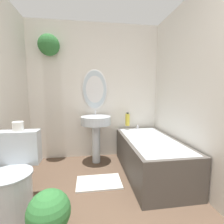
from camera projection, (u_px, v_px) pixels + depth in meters
wall_back at (91, 87)px, 2.93m from camera, size 2.41×0.34×2.40m
wall_right at (212, 92)px, 1.72m from camera, size 0.06×2.94×2.40m
toilet at (13, 181)px, 1.60m from camera, size 0.42×0.56×0.78m
pedestal_sink at (96, 127)px, 2.72m from camera, size 0.50×0.50×0.89m
bathtub at (150, 155)px, 2.39m from camera, size 0.74×1.47×0.60m
shampoo_bottle at (128, 120)px, 2.91m from camera, size 0.08×0.08×0.24m
potted_plant at (49, 215)px, 1.25m from camera, size 0.33×0.33×0.45m
bath_mat at (99, 182)px, 2.15m from camera, size 0.58×0.37×0.02m
toilet_paper_roll at (18, 126)px, 1.74m from camera, size 0.11×0.11×0.10m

